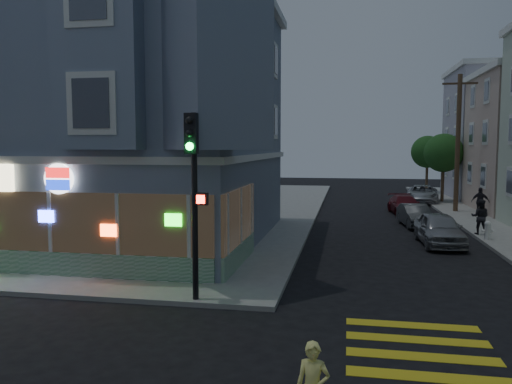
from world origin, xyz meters
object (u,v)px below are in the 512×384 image
(utility_pole, at_px, (458,141))
(traffic_signal, at_px, (194,175))
(street_tree_near, at_px, (444,153))
(pedestrian_b, at_px, (480,202))
(parked_car_a, at_px, (439,229))
(parked_car_c, at_px, (405,205))
(parked_car_d, at_px, (422,194))
(fire_hydrant, at_px, (488,230))
(street_tree_far, at_px, (427,152))
(parked_car_b, at_px, (415,216))
(pedestrian_a, at_px, (480,217))

(utility_pole, distance_m, traffic_signal, 24.60)
(street_tree_near, relative_size, pedestrian_b, 2.99)
(parked_car_a, xyz_separation_m, traffic_signal, (-8.25, -10.27, 2.95))
(parked_car_c, height_order, traffic_signal, traffic_signal)
(utility_pole, distance_m, parked_car_d, 7.34)
(street_tree_near, bearing_deg, parked_car_c, -116.67)
(parked_car_c, bearing_deg, traffic_signal, -116.48)
(utility_pole, height_order, pedestrian_b, utility_pole)
(parked_car_c, relative_size, traffic_signal, 0.81)
(pedestrian_b, xyz_separation_m, fire_hydrant, (-1.70, -8.30, -0.43))
(parked_car_d, relative_size, traffic_signal, 0.97)
(fire_hydrant, bearing_deg, utility_pole, 86.19)
(street_tree_near, bearing_deg, pedestrian_b, -84.43)
(street_tree_near, bearing_deg, street_tree_far, 90.00)
(utility_pole, relative_size, street_tree_near, 1.70)
(traffic_signal, bearing_deg, parked_car_d, 67.54)
(street_tree_far, relative_size, pedestrian_b, 2.99)
(street_tree_near, bearing_deg, parked_car_a, -100.40)
(street_tree_far, bearing_deg, parked_car_c, -103.35)
(pedestrian_b, distance_m, parked_car_b, 6.07)
(utility_pole, relative_size, parked_car_b, 2.38)
(utility_pole, relative_size, parked_car_a, 2.09)
(utility_pole, relative_size, street_tree_far, 1.70)
(utility_pole, distance_m, parked_car_c, 5.51)
(parked_car_a, bearing_deg, pedestrian_a, 43.65)
(fire_hydrant, bearing_deg, pedestrian_b, 78.43)
(pedestrian_b, bearing_deg, street_tree_near, -67.88)
(utility_pole, height_order, street_tree_near, utility_pole)
(utility_pole, xyz_separation_m, parked_car_a, (-3.03, -11.57, -4.06))
(pedestrian_a, distance_m, parked_car_c, 8.42)
(parked_car_a, bearing_deg, parked_car_d, 81.71)
(parked_car_d, bearing_deg, street_tree_near, 9.75)
(parked_car_c, bearing_deg, utility_pole, 13.33)
(parked_car_a, distance_m, parked_car_d, 17.60)
(pedestrian_b, distance_m, fire_hydrant, 8.49)
(pedestrian_b, bearing_deg, parked_car_d, -57.71)
(street_tree_near, relative_size, street_tree_far, 1.00)
(street_tree_far, xyz_separation_m, parked_car_d, (-1.50, -8.05, -3.23))
(parked_car_c, height_order, parked_car_d, parked_car_d)
(street_tree_far, xyz_separation_m, fire_hydrant, (-0.90, -24.51, -3.33))
(pedestrian_a, bearing_deg, traffic_signal, 68.71)
(street_tree_near, height_order, fire_hydrant, street_tree_near)
(utility_pole, xyz_separation_m, pedestrian_b, (1.00, -2.21, -3.76))
(street_tree_near, height_order, parked_car_b, street_tree_near)
(traffic_signal, bearing_deg, parked_car_b, 60.30)
(street_tree_near, relative_size, parked_car_d, 1.05)
(utility_pole, xyz_separation_m, traffic_signal, (-11.28, -21.83, -1.12))
(parked_car_a, bearing_deg, fire_hydrant, 21.73)
(utility_pole, relative_size, pedestrian_a, 5.22)
(parked_car_a, xyz_separation_m, parked_car_c, (-0.37, 10.40, -0.12))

